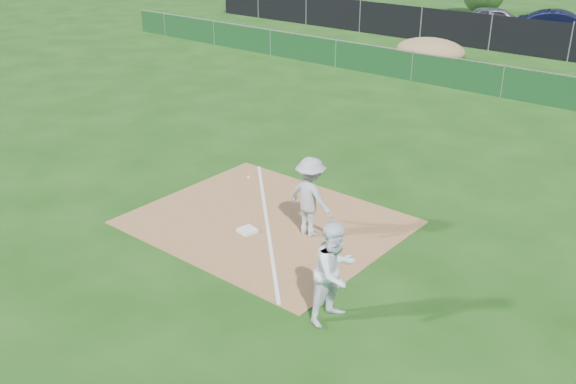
% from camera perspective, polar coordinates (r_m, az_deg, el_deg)
% --- Properties ---
extents(ground, '(90.00, 90.00, 0.00)m').
position_cam_1_polar(ground, '(22.49, 13.46, 5.47)').
color(ground, '#16410D').
rests_on(ground, ground).
extents(infield_dirt, '(6.00, 5.00, 0.02)m').
position_cam_1_polar(infield_dirt, '(15.47, -1.89, -2.69)').
color(infield_dirt, olive).
rests_on(infield_dirt, ground).
extents(foul_line, '(5.01, 5.01, 0.01)m').
position_cam_1_polar(foul_line, '(15.47, -1.89, -2.64)').
color(foul_line, white).
rests_on(foul_line, infield_dirt).
extents(green_fence, '(44.00, 0.05, 1.20)m').
position_cam_1_polar(green_fence, '(26.75, 18.53, 9.22)').
color(green_fence, '#0E3515').
rests_on(green_fence, ground).
extents(dirt_mound, '(3.38, 2.60, 1.17)m').
position_cam_1_polar(dirt_mound, '(31.85, 12.54, 12.16)').
color(dirt_mound, olive).
rests_on(dirt_mound, ground).
extents(black_fence, '(46.00, 0.04, 1.80)m').
position_cam_1_polar(black_fence, '(34.13, 23.82, 12.04)').
color(black_fence, black).
rests_on(black_fence, ground).
extents(first_base, '(0.44, 0.44, 0.08)m').
position_cam_1_polar(first_base, '(15.01, -3.62, -3.42)').
color(first_base, white).
rests_on(first_base, infield_dirt).
extents(play_at_first, '(2.68, 0.79, 1.89)m').
position_cam_1_polar(play_at_first, '(14.51, 2.01, -0.44)').
color(play_at_first, '#B8B7BA').
rests_on(play_at_first, infield_dirt).
extents(runner, '(0.86, 1.05, 2.00)m').
position_cam_1_polar(runner, '(11.62, 4.18, -7.12)').
color(runner, white).
rests_on(runner, ground).
extents(car_left, '(4.79, 3.45, 1.52)m').
position_cam_1_polar(car_left, '(40.34, 18.10, 14.33)').
color(car_left, '#A7AAAF').
rests_on(car_left, parking_lot).
extents(car_mid, '(5.04, 3.15, 1.57)m').
position_cam_1_polar(car_mid, '(39.44, 23.17, 13.43)').
color(car_mid, black).
rests_on(car_mid, parking_lot).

